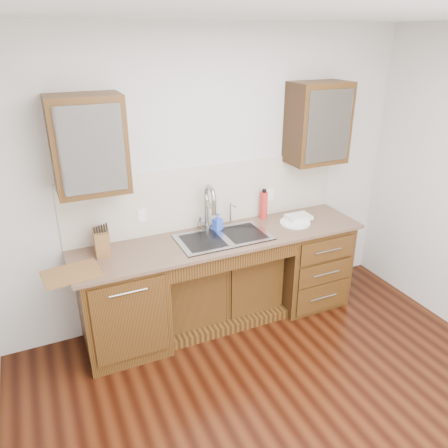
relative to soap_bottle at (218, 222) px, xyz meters
name	(u,v)px	position (x,y,z in m)	size (l,w,h in m)	color
ground	(304,434)	(-0.02, -1.59, -1.04)	(4.00, 3.50, 0.10)	#3D1809
ceiling	(349,0)	(-0.02, -1.59, 1.76)	(4.00, 3.50, 0.10)	white
wall_back	(206,179)	(-0.02, 0.21, 0.36)	(4.00, 0.10, 2.70)	beige
base_cabinet_left	(123,305)	(-0.97, -0.15, -0.55)	(0.70, 0.62, 0.88)	#593014
base_cabinet_center	(219,285)	(-0.02, -0.06, -0.64)	(1.20, 0.44, 0.70)	#593014
base_cabinet_right	(306,261)	(0.93, -0.15, -0.55)	(0.70, 0.62, 0.88)	#593014
countertop	(223,239)	(-0.02, -0.16, -0.10)	(2.70, 0.65, 0.03)	#84705B
backsplash	(209,196)	(-0.02, 0.15, 0.21)	(2.70, 0.02, 0.59)	beige
sink	(224,246)	(-0.02, -0.18, -0.17)	(0.84, 0.46, 0.19)	#9E9EA5
faucet	(206,210)	(-0.09, 0.05, 0.12)	(0.04, 0.04, 0.40)	#999993
filter_tap	(230,213)	(0.16, 0.06, 0.04)	(0.02, 0.02, 0.24)	#999993
upper_cabinet_left	(88,145)	(-1.07, -0.01, 0.83)	(0.55, 0.34, 0.75)	#593014
upper_cabinet_right	(318,123)	(1.03, -0.01, 0.83)	(0.55, 0.34, 0.75)	#593014
outlet_left	(142,215)	(-0.67, 0.14, 0.13)	(0.08, 0.01, 0.12)	white
outlet_right	(270,195)	(0.63, 0.14, 0.13)	(0.08, 0.01, 0.12)	white
soap_bottle	(218,222)	(0.00, 0.00, 0.00)	(0.07, 0.08, 0.17)	blue
water_bottle	(264,205)	(0.53, 0.08, 0.05)	(0.07, 0.07, 0.27)	red
plate	(295,223)	(0.75, -0.17, -0.07)	(0.29, 0.29, 0.02)	white
dish_towel	(299,217)	(0.82, -0.12, -0.05)	(0.24, 0.17, 0.04)	white
knife_block	(102,242)	(-1.06, -0.04, 0.02)	(0.12, 0.19, 0.21)	brown
cutting_board	(72,274)	(-1.35, -0.29, -0.07)	(0.42, 0.30, 0.02)	brown
cup_left_a	(81,152)	(-1.13, -0.01, 0.78)	(0.13, 0.13, 0.10)	silver
cup_left_b	(106,150)	(-0.94, -0.01, 0.78)	(0.10, 0.10, 0.09)	white
cup_right_a	(308,129)	(0.92, -0.01, 0.79)	(0.14, 0.14, 0.11)	white
cup_right_b	(325,128)	(1.12, -0.01, 0.78)	(0.11, 0.11, 0.10)	white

